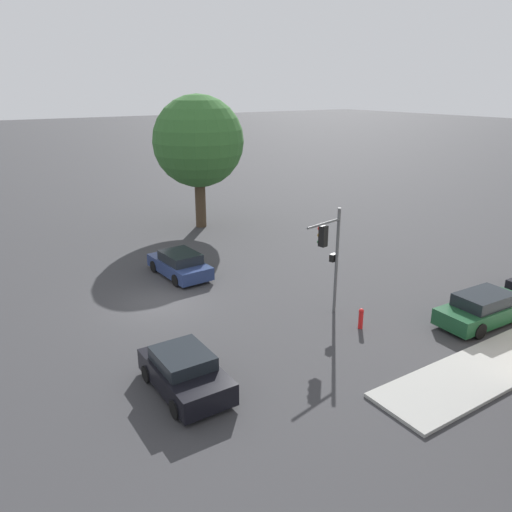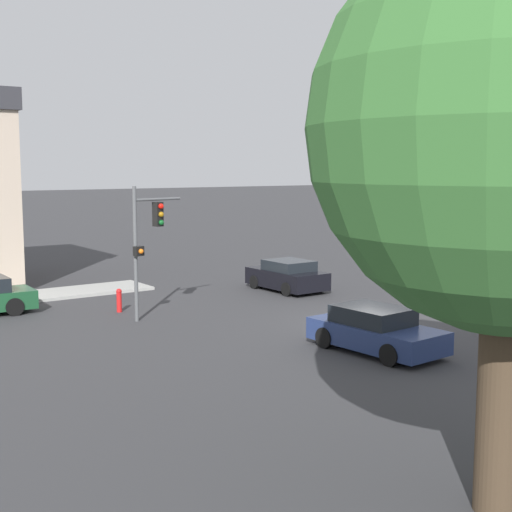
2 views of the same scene
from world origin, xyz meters
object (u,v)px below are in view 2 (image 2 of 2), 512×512
(crossing_car_1, at_px, (287,276))
(fire_hydrant, at_px, (119,300))
(traffic_signal, at_px, (147,233))
(crossing_car_0, at_px, (375,330))

(crossing_car_1, xyz_separation_m, fire_hydrant, (-0.07, 8.28, -0.18))
(crossing_car_1, height_order, fire_hydrant, crossing_car_1)
(traffic_signal, xyz_separation_m, crossing_car_0, (-8.16, -3.50, -2.55))
(crossing_car_0, height_order, crossing_car_1, crossing_car_1)
(traffic_signal, distance_m, crossing_car_0, 9.24)
(traffic_signal, relative_size, crossing_car_1, 1.26)
(traffic_signal, distance_m, fire_hydrant, 3.30)
(crossing_car_1, bearing_deg, fire_hydrant, 90.48)
(traffic_signal, distance_m, crossing_car_1, 8.55)
(crossing_car_0, relative_size, fire_hydrant, 4.71)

